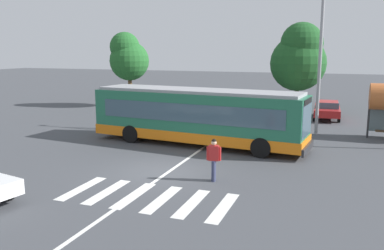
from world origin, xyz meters
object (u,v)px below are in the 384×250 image
parked_car_blue (224,104)px  parked_car_white (292,107)px  background_tree_left (128,57)px  twin_arm_street_lamp (322,29)px  city_transit_bus (197,116)px  parked_car_champagne (193,102)px  parked_car_black (255,105)px  background_tree_right (299,58)px  parked_car_red (327,109)px  pedestrian_crossing_street (214,157)px

parked_car_blue → parked_car_white: bearing=-0.1°
parked_car_white → background_tree_left: 15.21m
parked_car_blue → twin_arm_street_lamp: (7.69, -6.39, 5.57)m
city_transit_bus → parked_car_champagne: city_transit_bus is taller
city_transit_bus → background_tree_left: (-10.98, 12.27, 2.94)m
parked_car_black → background_tree_left: bearing=176.0°
parked_car_champagne → parked_car_blue: same height
parked_car_white → background_tree_left: (-14.72, 0.70, 3.76)m
parked_car_blue → background_tree_left: (-9.28, 0.69, 3.76)m
city_transit_bus → background_tree_right: background_tree_right is taller
twin_arm_street_lamp → parked_car_red: bearing=86.4°
parked_car_champagne → twin_arm_street_lamp: (10.48, -6.36, 5.57)m
pedestrian_crossing_street → background_tree_left: (-13.72, 18.01, 3.56)m
parked_car_blue → background_tree_right: bearing=41.8°
parked_car_black → background_tree_left: (-11.87, 0.83, 3.76)m
parked_car_blue → parked_car_black: bearing=-3.0°
city_transit_bus → parked_car_black: size_ratio=2.66×
parked_car_white → city_transit_bus: bearing=-107.9°
parked_car_champagne → parked_car_white: size_ratio=0.98×
pedestrian_crossing_street → parked_car_red: bearing=78.0°
pedestrian_crossing_street → parked_car_white: size_ratio=0.37×
city_transit_bus → background_tree_left: size_ratio=1.81×
city_transit_bus → parked_car_white: size_ratio=2.62×
parked_car_white → pedestrian_crossing_street: bearing=-93.3°
parked_car_black → background_tree_right: 6.78m
city_transit_bus → background_tree_left: 16.73m
background_tree_left → background_tree_right: size_ratio=0.90×
background_tree_left → background_tree_right: (14.64, 4.11, -0.03)m
parked_car_champagne → parked_car_blue: (2.79, 0.03, 0.00)m
pedestrian_crossing_street → parked_car_champagne: size_ratio=0.38×
parked_car_white → parked_car_champagne: bearing=-179.9°
twin_arm_street_lamp → parked_car_blue: bearing=140.3°
parked_car_champagne → twin_arm_street_lamp: 13.47m
parked_car_black → twin_arm_street_lamp: twin_arm_street_lamp is taller
city_transit_bus → parked_car_red: city_transit_bus is taller
city_transit_bus → parked_car_black: city_transit_bus is taller
parked_car_white → background_tree_right: background_tree_right is taller
parked_car_blue → parked_car_red: 8.09m
background_tree_left → background_tree_right: 15.21m
pedestrian_crossing_street → background_tree_right: bearing=87.6°
pedestrian_crossing_street → background_tree_left: bearing=127.3°
parked_car_red → parked_car_white: bearing=177.6°
pedestrian_crossing_street → background_tree_left: 22.92m
pedestrian_crossing_street → parked_car_blue: bearing=104.4°
city_transit_bus → parked_car_red: 13.14m
parked_car_black → parked_car_white: (2.85, 0.12, 0.00)m
city_transit_bus → twin_arm_street_lamp: (5.99, 5.20, 4.75)m
background_tree_left → parked_car_black: bearing=-4.0°
pedestrian_crossing_street → parked_car_black: bearing=96.2°
pedestrian_crossing_street → parked_car_black: 17.28m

